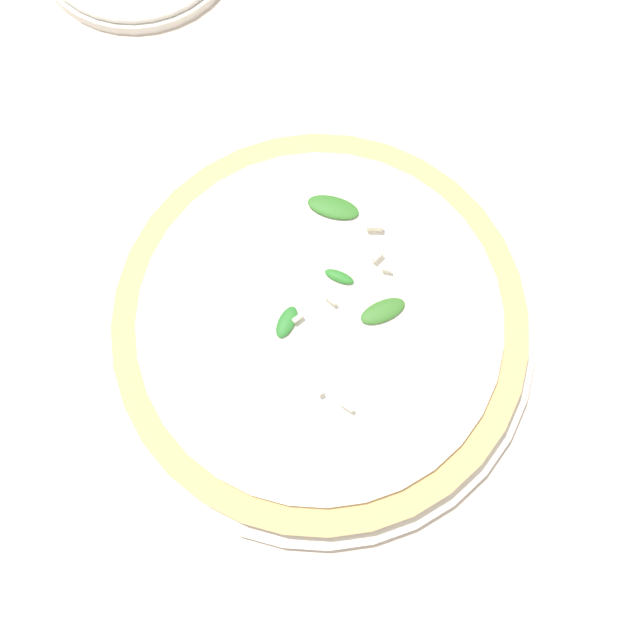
# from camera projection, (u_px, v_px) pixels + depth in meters

# --- Properties ---
(ground_plane) EXTENTS (6.00, 6.00, 0.00)m
(ground_plane) POSITION_uv_depth(u_px,v_px,m) (307.00, 365.00, 0.64)
(ground_plane) COLOR beige
(pizza_arugula_main) EXTENTS (0.37, 0.37, 0.05)m
(pizza_arugula_main) POSITION_uv_depth(u_px,v_px,m) (320.00, 324.00, 0.63)
(pizza_arugula_main) COLOR silver
(pizza_arugula_main) RESTS_ON ground_plane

